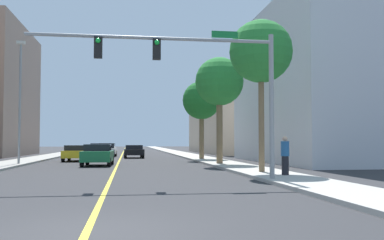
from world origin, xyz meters
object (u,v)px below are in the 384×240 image
at_px(palm_near, 261,52).
at_px(pedestrian, 285,156).
at_px(street_lamp, 20,96).
at_px(car_white, 107,150).
at_px(traffic_signal_mast, 197,68).
at_px(car_yellow, 76,153).
at_px(car_blue, 98,148).
at_px(car_green, 98,155).
at_px(palm_mid, 219,83).
at_px(car_black, 134,151).
at_px(palm_far, 202,101).

xyz_separation_m(palm_near, pedestrian, (0.41, -2.23, -5.17)).
distance_m(street_lamp, palm_near, 17.58).
bearing_deg(street_lamp, car_white, 72.47).
xyz_separation_m(traffic_signal_mast, car_yellow, (-7.10, 20.74, -3.91)).
distance_m(car_white, car_blue, 14.52).
distance_m(car_white, pedestrian, 30.65).
bearing_deg(car_blue, car_yellow, -87.82).
bearing_deg(car_green, palm_mid, -4.50).
relative_size(car_white, car_blue, 0.93).
bearing_deg(car_blue, car_black, -72.60).
bearing_deg(traffic_signal_mast, palm_near, 44.98).
height_order(traffic_signal_mast, car_white, traffic_signal_mast).
bearing_deg(car_green, street_lamp, 171.23).
relative_size(palm_mid, palm_far, 1.08).
xyz_separation_m(street_lamp, palm_near, (14.12, -10.39, 1.35)).
bearing_deg(palm_far, pedestrian, -88.14).
bearing_deg(traffic_signal_mast, car_green, 109.97).
bearing_deg(car_white, palm_far, -46.93).
height_order(car_blue, pedestrian, pedestrian).
xyz_separation_m(traffic_signal_mast, car_black, (-2.19, 27.32, -3.94)).
distance_m(traffic_signal_mast, car_black, 27.69).
distance_m(traffic_signal_mast, car_yellow, 22.27).
bearing_deg(palm_mid, car_black, 110.83).
xyz_separation_m(street_lamp, car_green, (5.42, -1.01, -4.09)).
height_order(car_black, car_yellow, car_yellow).
height_order(car_white, pedestrian, pedestrian).
bearing_deg(car_blue, traffic_signal_mast, -78.78).
xyz_separation_m(traffic_signal_mast, palm_near, (3.88, 3.88, 1.57)).
height_order(palm_near, car_white, palm_near).
height_order(traffic_signal_mast, pedestrian, traffic_signal_mast).
distance_m(traffic_signal_mast, car_blue, 45.94).
bearing_deg(car_white, car_green, -87.01).
bearing_deg(street_lamp, car_blue, 84.00).
distance_m(car_green, car_black, 14.30).
bearing_deg(street_lamp, pedestrian, -40.97).
height_order(traffic_signal_mast, palm_mid, palm_mid).
height_order(street_lamp, palm_mid, street_lamp).
relative_size(car_yellow, pedestrian, 2.55).
relative_size(street_lamp, car_white, 2.00).
relative_size(palm_far, car_black, 1.69).
height_order(palm_mid, palm_far, palm_mid).
relative_size(palm_far, pedestrian, 3.91).
xyz_separation_m(palm_mid, pedestrian, (0.78, -10.68, -4.74)).
relative_size(street_lamp, car_blue, 1.86).
relative_size(traffic_signal_mast, palm_near, 1.29).
bearing_deg(car_yellow, car_white, 79.25).
relative_size(palm_far, car_yellow, 1.53).
height_order(palm_far, pedestrian, palm_far).
relative_size(street_lamp, car_green, 2.11).
xyz_separation_m(street_lamp, car_black, (8.04, 13.05, -4.15)).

